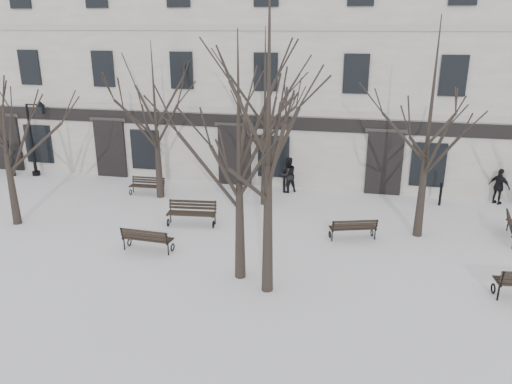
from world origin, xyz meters
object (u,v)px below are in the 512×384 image
(lamp_post, at_px, (35,133))
(bench_4, at_px, (353,228))
(tree_2, at_px, (269,95))
(bench_3, at_px, (147,185))
(tree_0, at_px, (0,117))
(tree_1, at_px, (239,131))
(bench_1, at_px, (147,238))
(bench_0, at_px, (192,212))

(lamp_post, bearing_deg, bench_4, -16.69)
(tree_2, xyz_separation_m, bench_4, (2.34, 4.23, -5.24))
(bench_3, height_order, bench_4, bench_4)
(bench_4, height_order, lamp_post, lamp_post)
(tree_0, bearing_deg, bench_4, 5.34)
(bench_3, relative_size, lamp_post, 0.42)
(lamp_post, bearing_deg, tree_1, -33.50)
(bench_1, distance_m, bench_3, 6.21)
(tree_0, distance_m, bench_4, 13.52)
(bench_0, height_order, lamp_post, lamp_post)
(tree_1, xyz_separation_m, bench_0, (-2.86, 3.73, -4.08))
(tree_1, distance_m, tree_2, 1.60)
(bench_3, xyz_separation_m, bench_4, (9.39, -3.19, 0.02))
(bench_0, relative_size, bench_3, 1.21)
(tree_0, height_order, bench_3, tree_0)
(tree_2, distance_m, bench_3, 11.51)
(tree_0, xyz_separation_m, tree_1, (9.62, -2.39, 0.39))
(bench_0, xyz_separation_m, bench_1, (-0.71, -2.62, -0.04))
(bench_4, bearing_deg, tree_0, -12.12)
(bench_4, bearing_deg, bench_3, -36.22)
(tree_0, xyz_separation_m, bench_3, (3.55, 4.40, -3.76))
(tree_1, xyz_separation_m, lamp_post, (-12.71, 8.41, -2.37))
(bench_3, bearing_deg, tree_0, -130.38)
(bench_3, bearing_deg, tree_1, -49.69)
(bench_1, bearing_deg, tree_1, 165.89)
(tree_2, distance_m, bench_0, 7.78)
(bench_4, bearing_deg, tree_1, 29.90)
(tree_0, relative_size, bench_3, 4.20)
(tree_0, distance_m, bench_1, 7.22)
(tree_2, relative_size, bench_3, 5.70)
(bench_0, height_order, bench_1, bench_0)
(tree_1, relative_size, bench_1, 4.13)
(tree_1, height_order, bench_1, tree_1)
(bench_0, xyz_separation_m, bench_4, (6.18, -0.12, -0.06))
(tree_2, xyz_separation_m, lamp_post, (-13.68, 9.04, -3.47))
(bench_0, distance_m, bench_4, 6.18)
(tree_1, height_order, bench_3, tree_1)
(bench_4, relative_size, lamp_post, 0.46)
(bench_1, relative_size, bench_4, 1.01)
(bench_1, relative_size, lamp_post, 0.46)
(bench_0, distance_m, lamp_post, 11.03)
(tree_1, distance_m, bench_3, 10.02)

